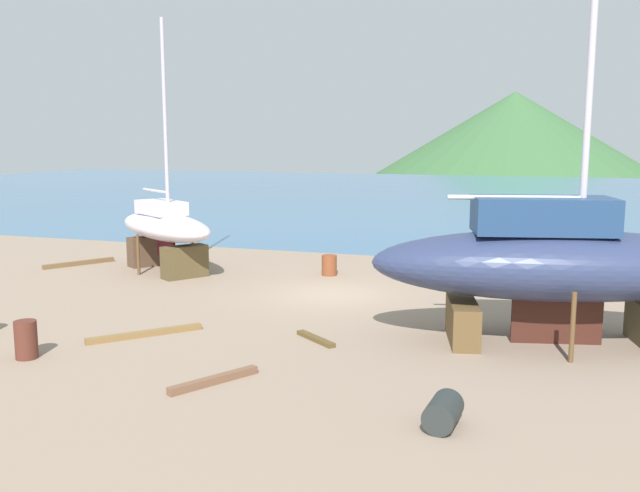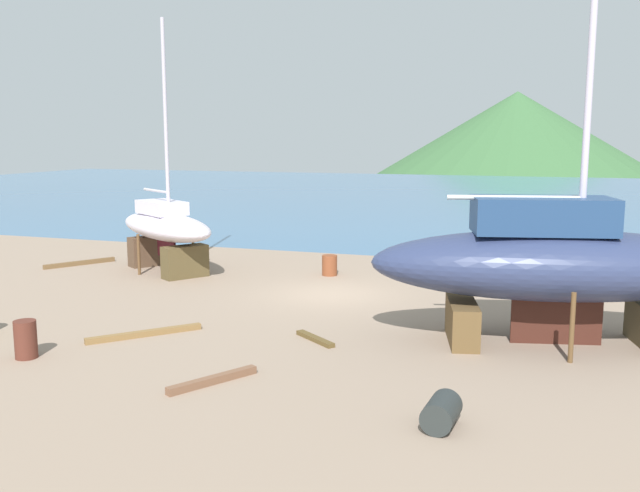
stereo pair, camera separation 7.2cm
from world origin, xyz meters
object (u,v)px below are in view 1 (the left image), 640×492
barrel_tipped_center (443,412)px  barrel_tipped_left (512,271)px  sailboat_small_center (558,263)px  sailboat_large_starboard (165,229)px  barrel_blue_faded (613,280)px  barrel_rust_near (596,286)px  barrel_ochre (329,265)px  barrel_tipped_right (26,340)px

barrel_tipped_center → barrel_tipped_left: (0.54, 13.68, 0.14)m
sailboat_small_center → sailboat_large_starboard: size_ratio=1.51×
sailboat_large_starboard → barrel_tipped_center: size_ratio=10.54×
barrel_blue_faded → barrel_rust_near: size_ratio=1.15×
sailboat_small_center → barrel_ochre: size_ratio=18.78×
barrel_tipped_center → barrel_ochre: barrel_ochre is taller
barrel_rust_near → barrel_ochre: (-9.65, 0.37, 0.07)m
sailboat_small_center → barrel_ochre: (-8.26, 6.71, -1.75)m
sailboat_large_starboard → barrel_tipped_right: bearing=-43.0°
barrel_tipped_center → barrel_tipped_left: size_ratio=1.06×
barrel_blue_faded → barrel_tipped_right: bearing=-138.1°
barrel_rust_near → barrel_ochre: bearing=177.8°
sailboat_large_starboard → barrel_blue_faded: (16.70, 1.99, -1.39)m
barrel_tipped_center → barrel_tipped_left: 13.69m
sailboat_large_starboard → barrel_rust_near: 16.18m
sailboat_small_center → barrel_ochre: bearing=128.0°
barrel_tipped_center → barrel_rust_near: barrel_rust_near is taller
sailboat_large_starboard → barrel_tipped_left: size_ratio=11.14×
sailboat_small_center → barrel_rust_near: size_ratio=19.43×
barrel_tipped_center → barrel_rust_near: bearing=75.0°
sailboat_small_center → barrel_ochre: sailboat_small_center is taller
barrel_tipped_center → barrel_tipped_right: (-10.22, 0.90, 0.16)m
sailboat_small_center → barrel_rust_near: (1.39, 6.34, -1.83)m
barrel_tipped_center → barrel_tipped_left: bearing=87.8°
sailboat_small_center → barrel_tipped_right: sailboat_small_center is taller
barrel_ochre → barrel_rust_near: bearing=-2.2°
barrel_tipped_center → barrel_rust_near: size_ratio=1.22×
barrel_tipped_right → barrel_ochre: barrel_tipped_right is taller
barrel_tipped_center → barrel_tipped_right: bearing=175.0°
barrel_tipped_left → barrel_rust_near: size_ratio=1.15×
barrel_tipped_center → sailboat_large_starboard: bearing=137.5°
sailboat_large_starboard → barrel_tipped_center: bearing=-8.6°
barrel_tipped_center → barrel_blue_faded: bearing=73.8°
sailboat_large_starboard → barrel_tipped_right: size_ratio=10.46×
barrel_blue_faded → barrel_rust_near: (-0.60, -1.12, 0.00)m
barrel_blue_faded → barrel_ochre: barrel_ochre is taller
barrel_ochre → sailboat_small_center: bearing=-39.1°
barrel_tipped_right → barrel_ochre: (3.93, 12.00, -0.07)m
barrel_rust_near → barrel_ochre: 9.66m
sailboat_small_center → barrel_tipped_left: (-1.44, 7.49, -1.71)m
sailboat_large_starboard → barrel_tipped_right: sailboat_large_starboard is taller
barrel_tipped_center → barrel_ochre: bearing=116.0°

